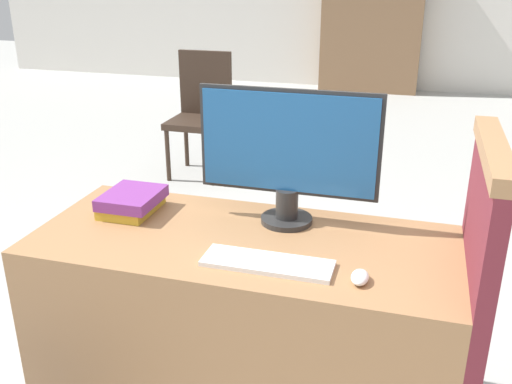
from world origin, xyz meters
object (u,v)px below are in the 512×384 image
Objects in this scene: keyboard at (267,263)px; book_stack at (132,202)px; mouse at (360,277)px; far_chair at (201,108)px; monitor at (288,153)px.

book_stack is at bearing 156.66° from keyboard.
mouse is 0.09× the size of far_chair.
monitor is 2.71m from far_chair.
mouse is (0.31, -0.36, -0.25)m from monitor.
far_chair is at bearing 115.43° from keyboard.
book_stack is 0.25× the size of far_chair.
monitor is at bearing 7.24° from book_stack.
mouse is at bearing -4.29° from keyboard.
monitor reaches higher than keyboard.
keyboard is at bearing -15.25° from far_chair.
keyboard is at bearing -23.34° from book_stack.
book_stack is at bearing 162.46° from mouse.
monitor is 0.54m from mouse.
mouse is at bearing -10.61° from far_chair.
mouse is (0.29, -0.02, 0.01)m from keyboard.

